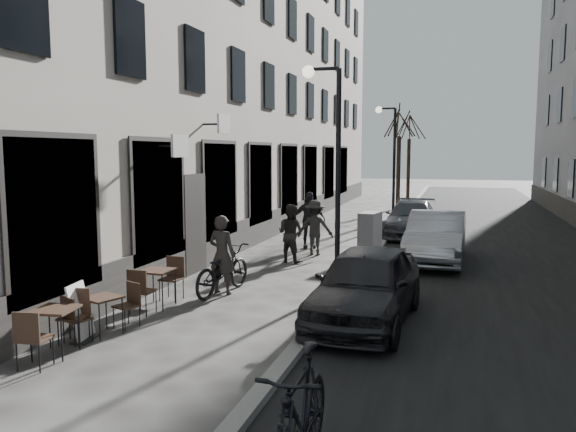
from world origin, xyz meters
The scene contains 22 objects.
ground centered at (0.00, 0.00, 0.00)m, with size 120.00×120.00×0.00m, color #32302E.
road centered at (3.85, 16.00, 0.00)m, with size 7.30×60.00×0.00m, color black.
kerb centered at (0.20, 16.00, 0.06)m, with size 0.25×60.00×0.12m, color slate.
building_left centered at (-6.00, 16.50, 8.00)m, with size 4.00×35.00×16.00m, color #A59B8B.
streetlamp_near centered at (-0.17, 6.00, 3.16)m, with size 0.90×0.28×5.09m.
streetlamp_far centered at (-0.17, 18.00, 3.16)m, with size 0.90×0.28×5.09m.
tree_near centered at (-0.10, 21.00, 4.66)m, with size 2.40×2.40×5.70m.
tree_far centered at (-0.10, 27.00, 4.66)m, with size 2.40×2.40×5.70m.
bistro_set_a centered at (-3.39, 0.69, 0.46)m, with size 0.69×1.54×0.89m.
bistro_set_b centered at (-3.25, 1.72, 0.41)m, with size 0.82×1.41×0.81m.
bistro_set_c centered at (-3.25, 3.60, 0.47)m, with size 0.64×1.55×0.91m.
sign_board centered at (-3.46, 1.41, 0.39)m, with size 0.41×0.60×0.97m.
utility_cabinet centered at (0.10, 10.43, 0.67)m, with size 0.49×0.90×1.35m, color slate.
bicycle centered at (-2.40, 4.96, 0.54)m, with size 0.72×2.07×1.09m, color black.
cyclist_rider centered at (-2.40, 4.96, 0.89)m, with size 0.65×0.43×1.78m, color #2A2624.
pedestrian_near centered at (-1.95, 8.86, 0.84)m, with size 0.82×0.64×1.68m, color black.
pedestrian_mid centered at (-1.55, 10.18, 0.85)m, with size 1.10×0.63×1.70m, color #272522.
pedestrian_far centered at (-2.06, 11.37, 0.93)m, with size 1.09×0.45×1.86m, color black.
car_near centered at (1.00, 3.78, 0.71)m, with size 1.67×4.15×1.42m, color black.
car_mid centered at (2.06, 10.11, 0.72)m, with size 1.53×4.39×1.45m, color #9DA0A6.
car_far centered at (1.00, 15.07, 0.66)m, with size 1.84×4.52×1.31m, color #373A41.
moped centered at (1.18, -1.50, 0.63)m, with size 0.59×2.09×1.26m, color black.
Camera 1 is at (2.53, -6.43, 3.17)m, focal length 35.00 mm.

